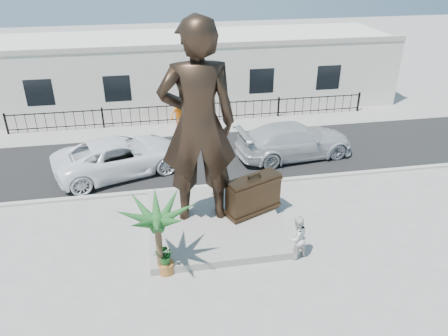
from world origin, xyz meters
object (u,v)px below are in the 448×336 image
object	(u,v)px
tourist	(297,238)
car_white	(121,156)
statue	(198,125)
suitcase	(253,195)

from	to	relation	value
tourist	car_white	size ratio (longest dim) A/B	0.27
statue	suitcase	xyz separation A→B (m)	(2.13, -0.19, -3.11)
statue	suitcase	world-z (taller)	statue
statue	car_white	world-z (taller)	statue
car_white	tourist	bearing A→B (deg)	-158.77
tourist	car_white	world-z (taller)	car_white
car_white	suitcase	bearing A→B (deg)	-151.07
tourist	suitcase	bearing A→B (deg)	-92.53
statue	car_white	size ratio (longest dim) A/B	1.24
tourist	car_white	xyz separation A→B (m)	(-6.33, 7.72, 0.04)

